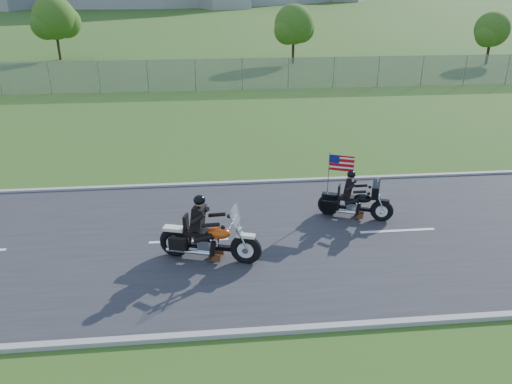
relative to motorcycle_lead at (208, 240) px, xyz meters
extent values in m
plane|color=#274917|center=(1.46, 0.99, -0.58)|extent=(420.00, 420.00, 0.00)
cube|color=#28282B|center=(1.46, 0.99, -0.56)|extent=(120.00, 8.00, 0.04)
cube|color=#9E9B93|center=(1.46, 5.04, -0.53)|extent=(120.00, 0.18, 0.12)
cube|color=#9E9B93|center=(1.46, -3.06, -0.53)|extent=(120.00, 0.18, 0.12)
cube|color=gray|center=(-3.54, 20.99, 0.42)|extent=(60.00, 0.03, 2.00)
cylinder|color=#382316|center=(7.46, 30.99, 0.68)|extent=(0.22, 0.22, 2.52)
sphere|color=#2E5416|center=(7.46, 30.99, 2.57)|extent=(3.20, 3.20, 3.20)
sphere|color=#2E5416|center=(8.10, 31.47, 2.21)|extent=(2.40, 2.40, 2.40)
sphere|color=#2E5416|center=(6.90, 30.59, 2.12)|extent=(2.24, 2.24, 2.24)
cylinder|color=#382316|center=(-12.54, 34.99, 0.82)|extent=(0.22, 0.22, 2.80)
sphere|color=#2E5416|center=(-12.54, 34.99, 2.92)|extent=(3.60, 3.60, 3.60)
sphere|color=#2E5416|center=(-11.82, 35.53, 2.52)|extent=(2.70, 2.70, 2.70)
sphere|color=#2E5416|center=(-13.17, 34.54, 2.42)|extent=(2.52, 2.52, 2.52)
cylinder|color=#382316|center=(23.46, 28.99, 0.54)|extent=(0.22, 0.22, 2.24)
sphere|color=#2E5416|center=(23.46, 28.99, 2.22)|extent=(2.80, 2.80, 2.80)
sphere|color=#2E5416|center=(24.02, 29.41, 1.90)|extent=(2.10, 2.10, 2.10)
sphere|color=#2E5416|center=(22.97, 28.64, 1.82)|extent=(1.96, 1.96, 1.96)
torus|color=black|center=(0.95, -0.29, -0.16)|extent=(0.85, 0.43, 0.83)
torus|color=black|center=(-0.87, 0.26, -0.16)|extent=(0.85, 0.43, 0.83)
ellipsoid|color=#CA460E|center=(0.28, -0.08, 0.25)|extent=(0.70, 0.52, 0.31)
cube|color=black|center=(-0.28, 0.08, 0.20)|extent=(0.69, 0.50, 0.13)
cube|color=black|center=(-0.22, 0.07, 0.64)|extent=(0.39, 0.51, 0.62)
sphere|color=black|center=(-0.17, 0.05, 1.12)|extent=(0.38, 0.38, 0.30)
cube|color=silver|center=(0.71, -0.22, 0.78)|extent=(0.19, 0.51, 0.45)
torus|color=black|center=(5.20, 1.70, -0.22)|extent=(0.70, 0.41, 0.69)
torus|color=black|center=(3.72, 2.28, -0.22)|extent=(0.70, 0.41, 0.69)
ellipsoid|color=black|center=(4.65, 1.91, 0.12)|extent=(0.60, 0.47, 0.26)
cube|color=black|center=(4.20, 2.09, 0.08)|extent=(0.58, 0.45, 0.11)
cube|color=black|center=(4.24, 2.07, 0.44)|extent=(0.35, 0.43, 0.51)
sphere|color=black|center=(4.29, 2.06, 0.84)|extent=(0.33, 0.33, 0.25)
cube|color=black|center=(4.98, 1.78, 0.44)|extent=(0.46, 0.77, 0.37)
cube|color=#B70C11|center=(4.05, 2.35, 1.10)|extent=(0.70, 0.29, 0.49)
camera|label=1|loc=(0.11, -11.32, 6.25)|focal=35.00mm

